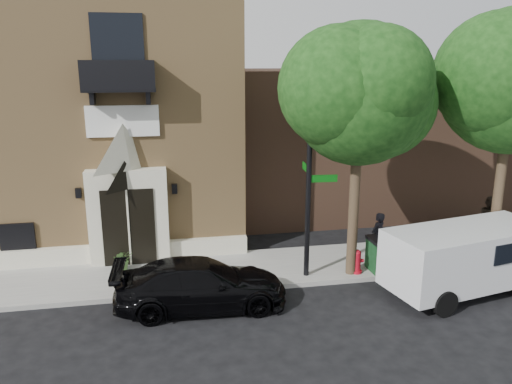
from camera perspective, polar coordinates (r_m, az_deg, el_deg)
ground at (r=15.23m, az=-10.70°, el=-11.93°), size 120.00×120.00×0.00m
sidewalk at (r=16.57m, az=-7.23°, el=-9.22°), size 42.00×3.00×0.15m
church at (r=21.94m, az=-19.25°, el=8.34°), size 12.20×11.01×9.30m
neighbour_building at (r=25.74m, az=16.77°, el=6.14°), size 18.00×8.00×6.40m
street_tree_left at (r=15.15m, az=12.01°, el=11.01°), size 4.97×4.38×7.77m
black_sedan at (r=14.32m, az=-6.32°, el=-10.44°), size 4.85×2.08×1.39m
cargo_van at (r=16.31m, az=23.36°, el=-6.75°), size 5.26×2.94×2.02m
street_sign at (r=15.27m, az=6.09°, el=1.22°), size 0.97×0.98×6.10m
fire_hydrant at (r=16.49m, az=11.43°, el=-7.77°), size 0.45×0.36×0.79m
dumpster at (r=16.96m, az=15.54°, el=-6.77°), size 1.70×0.99×1.10m
planter at (r=16.98m, az=-14.96°, el=-7.48°), size 0.72×0.66×0.69m
pedestrian_near at (r=17.50m, az=13.72°, el=-4.98°), size 0.73×0.67×1.68m
pedestrian_far at (r=20.63m, az=25.07°, el=-2.84°), size 0.81×0.96×1.76m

